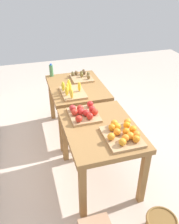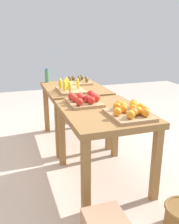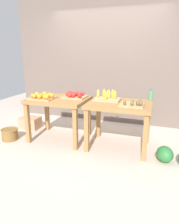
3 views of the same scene
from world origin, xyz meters
The scene contains 9 objects.
ground_plane centered at (0.00, 0.00, 0.00)m, with size 8.00×8.00×0.00m, color beige.
display_table_left centered at (-0.56, 0.00, 0.67)m, with size 1.04×0.80×0.79m.
display_table_right centered at (0.56, 0.00, 0.67)m, with size 1.04×0.80×0.79m.
orange_bin centered at (-0.80, -0.16, 0.84)m, with size 0.46×0.37×0.11m.
apple_bin centered at (-0.29, 0.12, 0.84)m, with size 0.40×0.35×0.11m.
banana_crate centered at (0.32, 0.13, 0.83)m, with size 0.44×0.32×0.17m.
kiwi_bin centered at (0.79, -0.14, 0.82)m, with size 0.36×0.32×0.10m.
water_bottle centered at (1.03, 0.30, 0.89)m, with size 0.06×0.06×0.21m.
watermelon_pile centered at (1.49, -0.28, 0.12)m, with size 0.63×0.38×0.25m.
Camera 2 is at (-2.76, 0.89, 1.55)m, focal length 40.22 mm.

